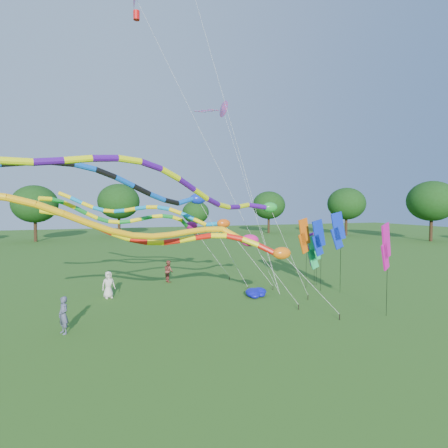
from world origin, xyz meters
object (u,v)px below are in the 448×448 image
object	(u,v)px
person_b	(63,315)
person_c	(169,271)
tube_kite_orange	(153,227)
tube_kite_red	(198,240)
blue_nylon_heap	(256,294)
person_a	(108,285)

from	to	relation	value
person_b	person_c	size ratio (longest dim) A/B	1.03
tube_kite_orange	person_b	distance (m)	5.72
tube_kite_red	blue_nylon_heap	size ratio (longest dim) A/B	10.15
blue_nylon_heap	person_a	world-z (taller)	person_a
person_c	blue_nylon_heap	bearing A→B (deg)	-158.57
person_b	person_c	xyz separation A→B (m)	(6.87, 9.51, -0.03)
person_a	person_b	xyz separation A→B (m)	(-2.31, -6.02, 0.01)
tube_kite_orange	person_c	xyz separation A→B (m)	(3.04, 11.02, -4.00)
person_b	person_a	bearing A→B (deg)	131.09
person_a	tube_kite_red	bearing A→B (deg)	-75.42
blue_nylon_heap	person_b	world-z (taller)	person_b
blue_nylon_heap	person_c	xyz separation A→B (m)	(-4.09, 6.73, 0.59)
tube_kite_red	person_a	size ratio (longest dim) A/B	8.16
tube_kite_red	tube_kite_orange	world-z (taller)	tube_kite_orange
person_a	person_b	size ratio (longest dim) A/B	0.99
blue_nylon_heap	person_a	distance (m)	9.26
tube_kite_orange	person_c	distance (m)	12.11
tube_kite_red	person_a	world-z (taller)	tube_kite_red
person_a	person_c	xyz separation A→B (m)	(4.56, 3.49, -0.02)
tube_kite_red	blue_nylon_heap	bearing A→B (deg)	52.25
blue_nylon_heap	person_c	distance (m)	7.90
blue_nylon_heap	person_c	size ratio (longest dim) A/B	0.82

